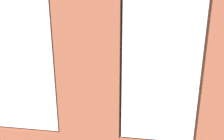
{
  "coord_description": "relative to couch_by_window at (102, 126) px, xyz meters",
  "views": [
    {
      "loc": [
        -0.77,
        5.62,
        2.42
      ],
      "look_at": [
        0.03,
        0.4,
        0.91
      ],
      "focal_mm": 35.0,
      "sensor_mm": 36.0,
      "label": 1
    }
  ],
  "objects": [
    {
      "name": "ground_plane",
      "position": [
        0.06,
        -2.13,
        -0.38
      ],
      "size": [
        6.66,
        6.33,
        0.1
      ],
      "primitive_type": "cube",
      "color": "brown"
    },
    {
      "name": "brick_wall_with_windows",
      "position": [
        0.06,
        0.65,
        1.17
      ],
      "size": [
        6.06,
        0.3,
        3.05
      ],
      "color": "#9E5138",
      "rests_on": "ground_plane"
    },
    {
      "name": "white_wall_right",
      "position": [
        3.04,
        -1.93,
        1.19
      ],
      "size": [
        0.1,
        5.33,
        3.05
      ],
      "primitive_type": "cube",
      "color": "silver",
      "rests_on": "ground_plane"
    },
    {
      "name": "couch_by_window",
      "position": [
        0.0,
        0.0,
        0.0
      ],
      "size": [
        1.99,
        0.87,
        0.8
      ],
      "color": "black",
      "rests_on": "ground_plane"
    },
    {
      "name": "couch_left",
      "position": [
        -2.27,
        -2.12,
        0.0
      ],
      "size": [
        0.89,
        1.89,
        0.8
      ],
      "rotation": [
        0.0,
        0.0,
        1.56
      ],
      "color": "black",
      "rests_on": "ground_plane"
    },
    {
      "name": "coffee_table",
      "position": [
        0.15,
        -2.33,
        0.06
      ],
      "size": [
        1.21,
        0.74,
        0.45
      ],
      "color": "olive",
      "rests_on": "ground_plane"
    },
    {
      "name": "cup_ceramic",
      "position": [
        0.51,
        -2.22,
        0.16
      ],
      "size": [
        0.08,
        0.08,
        0.09
      ],
      "primitive_type": "cylinder",
      "color": "#33567F",
      "rests_on": "coffee_table"
    },
    {
      "name": "candle_jar",
      "position": [
        0.06,
        -2.22,
        0.18
      ],
      "size": [
        0.08,
        0.08,
        0.12
      ],
      "primitive_type": "cylinder",
      "color": "#B7333D",
      "rests_on": "coffee_table"
    },
    {
      "name": "table_plant_small",
      "position": [
        -0.19,
        -2.46,
        0.22
      ],
      "size": [
        0.12,
        0.12,
        0.19
      ],
      "color": "brown",
      "rests_on": "coffee_table"
    },
    {
      "name": "remote_black",
      "position": [
        0.3,
        -2.42,
        0.13
      ],
      "size": [
        0.14,
        0.17,
        0.02
      ],
      "primitive_type": "cube",
      "rotation": [
        0.0,
        0.0,
        0.65
      ],
      "color": "black",
      "rests_on": "coffee_table"
    },
    {
      "name": "remote_gray",
      "position": [
        0.15,
        -2.33,
        0.13
      ],
      "size": [
        0.17,
        0.13,
        0.02
      ],
      "primitive_type": "cube",
      "rotation": [
        0.0,
        0.0,
        1.07
      ],
      "color": "#59595B",
      "rests_on": "coffee_table"
    },
    {
      "name": "media_console",
      "position": [
        2.74,
        -2.21,
        -0.06
      ],
      "size": [
        1.06,
        0.42,
        0.53
      ],
      "primitive_type": "cube",
      "color": "black",
      "rests_on": "ground_plane"
    },
    {
      "name": "tv_flatscreen",
      "position": [
        2.74,
        -2.21,
        0.61
      ],
      "size": [
        1.18,
        0.2,
        0.81
      ],
      "color": "black",
      "rests_on": "media_console"
    },
    {
      "name": "papasan_chair",
      "position": [
        0.58,
        -4.0,
        0.12
      ],
      "size": [
        1.14,
        1.14,
        0.71
      ],
      "color": "olive",
      "rests_on": "ground_plane"
    },
    {
      "name": "potted_plant_beside_window_right",
      "position": [
        1.91,
        0.1,
        0.37
      ],
      "size": [
        0.72,
        0.72,
        1.07
      ],
      "color": "beige",
      "rests_on": "ground_plane"
    },
    {
      "name": "potted_plant_foreground_right",
      "position": [
        2.44,
        -4.25,
        0.22
      ],
      "size": [
        0.82,
        0.82,
        1.28
      ],
      "color": "brown",
      "rests_on": "ground_plane"
    },
    {
      "name": "potted_plant_between_couches",
      "position": [
        -1.45,
        -0.05,
        0.25
      ],
      "size": [
        0.53,
        0.53,
        0.93
      ],
      "color": "#47423D",
      "rests_on": "ground_plane"
    },
    {
      "name": "potted_plant_corner_near_left",
      "position": [
        -2.42,
        -4.31,
        0.38
      ],
      "size": [
        1.02,
        1.05,
        1.41
      ],
      "color": "#47423D",
      "rests_on": "ground_plane"
    },
    {
      "name": "potted_plant_mid_room_small",
      "position": [
        -0.86,
        -2.82,
        -0.01
      ],
      "size": [
        0.37,
        0.37,
        0.49
      ],
      "color": "#47423D",
      "rests_on": "ground_plane"
    }
  ]
}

